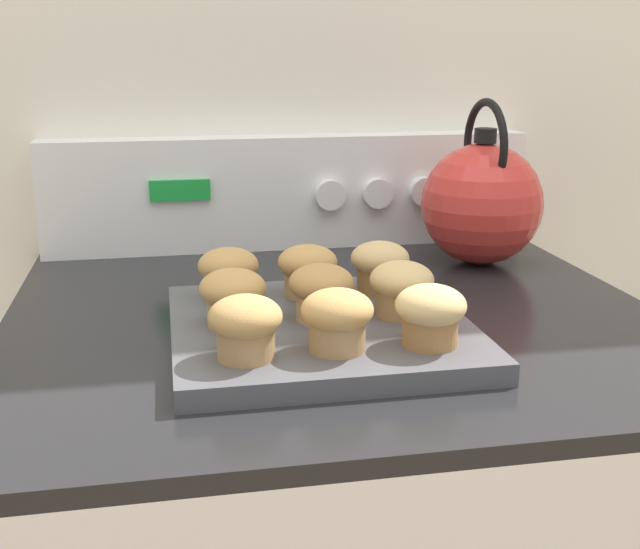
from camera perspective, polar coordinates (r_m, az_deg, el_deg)
wall_back at (r=1.25m, az=-2.65°, el=14.85°), size 8.00×0.05×2.40m
control_panel at (r=1.22m, az=-2.03°, el=5.89°), size 0.73×0.07×0.17m
muffin_pan at (r=0.84m, az=-0.01°, el=-3.98°), size 0.30×0.30×0.02m
muffin_r0_c0 at (r=0.73m, az=-5.33°, el=-3.60°), size 0.07×0.07×0.06m
muffin_r0_c1 at (r=0.74m, az=1.24°, el=-3.11°), size 0.07×0.07×0.06m
muffin_r0_c2 at (r=0.76m, az=7.86°, el=-2.74°), size 0.07×0.07×0.06m
muffin_r1_c0 at (r=0.81m, az=-6.22°, el=-1.49°), size 0.07×0.07×0.06m
muffin_r1_c1 at (r=0.82m, az=0.08°, el=-1.12°), size 0.07×0.07×0.06m
muffin_r1_c2 at (r=0.84m, az=5.82°, el=-0.89°), size 0.07×0.07×0.06m
muffin_r2_c0 at (r=0.90m, az=-6.53°, el=0.17°), size 0.07×0.07×0.06m
muffin_r2_c1 at (r=0.90m, az=-0.89°, el=0.41°), size 0.07×0.07×0.06m
muffin_r2_c2 at (r=0.92m, az=4.28°, el=0.69°), size 0.07×0.07×0.06m
tea_kettle at (r=1.14m, az=11.40°, el=5.12°), size 0.17×0.20×0.23m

